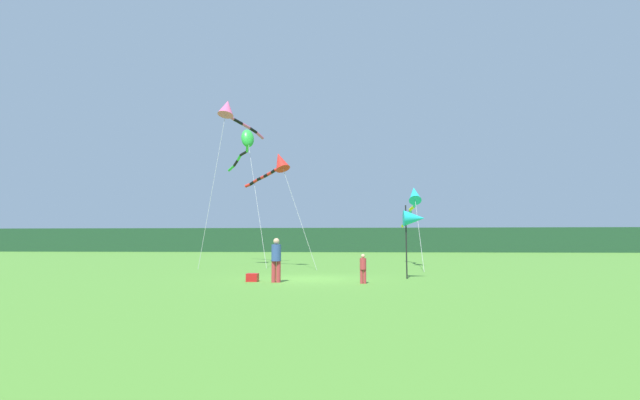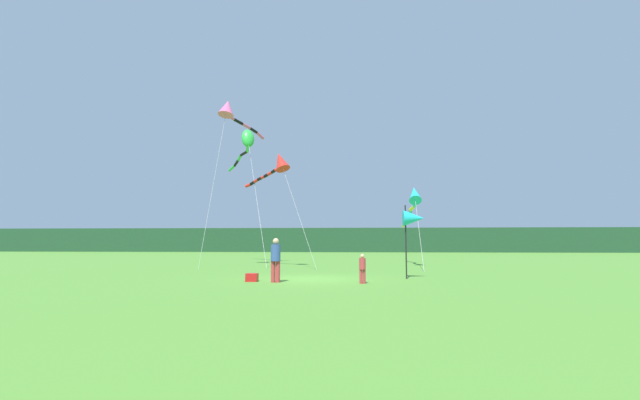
{
  "view_description": "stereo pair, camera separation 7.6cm",
  "coord_description": "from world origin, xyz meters",
  "px_view_note": "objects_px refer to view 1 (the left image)",
  "views": [
    {
      "loc": [
        1.76,
        -18.23,
        1.6
      ],
      "look_at": [
        0.0,
        6.0,
        3.93
      ],
      "focal_mm": 24.05,
      "sensor_mm": 36.0,
      "label": 1
    },
    {
      "loc": [
        1.84,
        -18.23,
        1.6
      ],
      "look_at": [
        0.0,
        6.0,
        3.93
      ],
      "focal_mm": 24.05,
      "sensor_mm": 36.0,
      "label": 2
    }
  ],
  "objects_px": {
    "banner_flag_pole": "(414,219)",
    "kite_green": "(246,143)",
    "person_child": "(363,267)",
    "person_adult": "(276,258)",
    "kite_red": "(278,164)",
    "cooler_box": "(252,277)",
    "kite_rainbow": "(229,111)",
    "kite_cyan": "(413,200)"
  },
  "relations": [
    {
      "from": "person_adult",
      "to": "banner_flag_pole",
      "type": "xyz_separation_m",
      "value": [
        5.62,
        1.98,
        1.6
      ]
    },
    {
      "from": "person_child",
      "to": "kite_red",
      "type": "xyz_separation_m",
      "value": [
        -4.99,
        9.79,
        5.82
      ]
    },
    {
      "from": "banner_flag_pole",
      "to": "kite_green",
      "type": "xyz_separation_m",
      "value": [
        -10.35,
        11.72,
        6.23
      ]
    },
    {
      "from": "cooler_box",
      "to": "kite_red",
      "type": "bearing_deg",
      "value": 93.86
    },
    {
      "from": "person_child",
      "to": "person_adult",
      "type": "bearing_deg",
      "value": 176.12
    },
    {
      "from": "banner_flag_pole",
      "to": "kite_red",
      "type": "xyz_separation_m",
      "value": [
        -7.24,
        7.58,
        3.89
      ]
    },
    {
      "from": "kite_green",
      "to": "banner_flag_pole",
      "type": "bearing_deg",
      "value": -48.56
    },
    {
      "from": "cooler_box",
      "to": "kite_red",
      "type": "xyz_separation_m",
      "value": [
        -0.62,
        9.25,
        6.28
      ]
    },
    {
      "from": "cooler_box",
      "to": "kite_green",
      "type": "relative_size",
      "value": 0.05
    },
    {
      "from": "cooler_box",
      "to": "kite_cyan",
      "type": "distance_m",
      "value": 14.2
    },
    {
      "from": "person_child",
      "to": "banner_flag_pole",
      "type": "bearing_deg",
      "value": 44.41
    },
    {
      "from": "kite_rainbow",
      "to": "kite_green",
      "type": "relative_size",
      "value": 1.1
    },
    {
      "from": "cooler_box",
      "to": "kite_cyan",
      "type": "height_order",
      "value": "kite_cyan"
    },
    {
      "from": "person_adult",
      "to": "kite_cyan",
      "type": "relative_size",
      "value": 0.16
    },
    {
      "from": "banner_flag_pole",
      "to": "kite_red",
      "type": "bearing_deg",
      "value": 133.69
    },
    {
      "from": "kite_green",
      "to": "cooler_box",
      "type": "bearing_deg",
      "value": -74.43
    },
    {
      "from": "banner_flag_pole",
      "to": "person_adult",
      "type": "bearing_deg",
      "value": -160.58
    },
    {
      "from": "kite_green",
      "to": "person_adult",
      "type": "bearing_deg",
      "value": -70.95
    },
    {
      "from": "banner_flag_pole",
      "to": "kite_cyan",
      "type": "distance_m",
      "value": 9.61
    },
    {
      "from": "person_child",
      "to": "banner_flag_pole",
      "type": "height_order",
      "value": "banner_flag_pole"
    },
    {
      "from": "person_adult",
      "to": "kite_cyan",
      "type": "height_order",
      "value": "kite_cyan"
    },
    {
      "from": "banner_flag_pole",
      "to": "kite_green",
      "type": "bearing_deg",
      "value": 131.44
    },
    {
      "from": "cooler_box",
      "to": "kite_green",
      "type": "bearing_deg",
      "value": 105.57
    },
    {
      "from": "kite_cyan",
      "to": "kite_rainbow",
      "type": "height_order",
      "value": "kite_rainbow"
    },
    {
      "from": "person_adult",
      "to": "cooler_box",
      "type": "xyz_separation_m",
      "value": [
        -1.0,
        0.31,
        -0.8
      ]
    },
    {
      "from": "kite_red",
      "to": "kite_green",
      "type": "relative_size",
      "value": 0.74
    },
    {
      "from": "kite_cyan",
      "to": "kite_green",
      "type": "bearing_deg",
      "value": 168.6
    },
    {
      "from": "person_child",
      "to": "cooler_box",
      "type": "xyz_separation_m",
      "value": [
        -4.36,
        0.54,
        -0.46
      ]
    },
    {
      "from": "banner_flag_pole",
      "to": "kite_red",
      "type": "relative_size",
      "value": 0.43
    },
    {
      "from": "cooler_box",
      "to": "kite_rainbow",
      "type": "xyz_separation_m",
      "value": [
        -3.93,
        9.7,
        9.9
      ]
    },
    {
      "from": "kite_rainbow",
      "to": "person_adult",
      "type": "bearing_deg",
      "value": -63.77
    },
    {
      "from": "person_adult",
      "to": "banner_flag_pole",
      "type": "height_order",
      "value": "banner_flag_pole"
    },
    {
      "from": "kite_rainbow",
      "to": "banner_flag_pole",
      "type": "bearing_deg",
      "value": -37.27
    },
    {
      "from": "cooler_box",
      "to": "banner_flag_pole",
      "type": "relative_size",
      "value": 0.14
    },
    {
      "from": "kite_rainbow",
      "to": "kite_red",
      "type": "height_order",
      "value": "kite_rainbow"
    },
    {
      "from": "cooler_box",
      "to": "kite_red",
      "type": "relative_size",
      "value": 0.06
    },
    {
      "from": "person_child",
      "to": "kite_green",
      "type": "relative_size",
      "value": 0.11
    },
    {
      "from": "kite_rainbow",
      "to": "cooler_box",
      "type": "bearing_deg",
      "value": -67.93
    },
    {
      "from": "person_child",
      "to": "kite_cyan",
      "type": "xyz_separation_m",
      "value": [
        3.57,
        11.58,
        3.63
      ]
    },
    {
      "from": "person_adult",
      "to": "banner_flag_pole",
      "type": "distance_m",
      "value": 6.17
    },
    {
      "from": "kite_green",
      "to": "person_child",
      "type": "bearing_deg",
      "value": -59.84
    },
    {
      "from": "person_child",
      "to": "kite_cyan",
      "type": "height_order",
      "value": "kite_cyan"
    }
  ]
}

